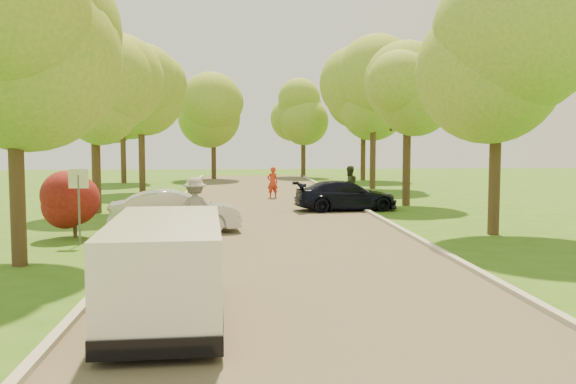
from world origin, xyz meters
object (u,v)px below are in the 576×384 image
object	(u,v)px
dark_sedan	(346,196)
longboard	(195,242)
person_striped	(273,183)
silver_sedan	(175,212)
minivan	(166,268)
skateboarder	(195,210)
person_olive	(349,186)
street_sign	(79,190)

from	to	relation	value
dark_sedan	longboard	xyz separation A→B (m)	(-5.80, -8.59, -0.53)
longboard	person_striped	xyz separation A→B (m)	(3.02, 14.50, 0.70)
silver_sedan	person_striped	size ratio (longest dim) A/B	2.60
longboard	person_striped	distance (m)	14.83
person_striped	minivan	bearing A→B (deg)	64.49
longboard	skateboarder	size ratio (longest dim) A/B	0.53
silver_sedan	dark_sedan	xyz separation A→B (m)	(6.60, 5.94, -0.05)
minivan	person_olive	xyz separation A→B (m)	(6.30, 18.15, 0.01)
minivan	person_olive	size ratio (longest dim) A/B	2.56
minivan	silver_sedan	size ratio (longest dim) A/B	1.11
person_striped	person_olive	size ratio (longest dim) A/B	0.89
dark_sedan	person_olive	world-z (taller)	person_olive
dark_sedan	person_olive	bearing A→B (deg)	-20.02
street_sign	skateboarder	distance (m)	3.37
silver_sedan	person_olive	xyz separation A→B (m)	(7.10, 7.98, 0.22)
silver_sedan	person_striped	xyz separation A→B (m)	(3.82, 11.85, 0.12)
person_striped	longboard	bearing A→B (deg)	60.54
silver_sedan	dark_sedan	size ratio (longest dim) A/B	0.95
street_sign	person_olive	world-z (taller)	street_sign
minivan	skateboarder	xyz separation A→B (m)	(0.00, 7.52, 0.14)
minivan	longboard	bearing A→B (deg)	87.46
person_striped	person_olive	world-z (taller)	person_olive
street_sign	person_striped	world-z (taller)	street_sign
street_sign	person_olive	distance (m)	14.00
dark_sedan	person_striped	distance (m)	6.53
longboard	minivan	bearing A→B (deg)	76.52
silver_sedan	person_striped	world-z (taller)	person_striped
skateboarder	person_olive	bearing A→B (deg)	-134.11
dark_sedan	person_olive	distance (m)	2.11
minivan	person_olive	world-z (taller)	person_olive
minivan	skateboarder	distance (m)	7.52
person_striped	person_olive	bearing A→B (deg)	112.58
street_sign	skateboarder	size ratio (longest dim) A/B	1.19
minivan	dark_sedan	size ratio (longest dim) A/B	1.06
silver_sedan	minivan	bearing A→B (deg)	177.71
street_sign	person_striped	bearing A→B (deg)	65.73
longboard	skateboarder	distance (m)	0.93
minivan	person_striped	distance (m)	22.22
silver_sedan	person_olive	size ratio (longest dim) A/B	2.31
street_sign	person_striped	distance (m)	15.41
minivan	silver_sedan	xyz separation A→B (m)	(-0.80, 10.17, -0.21)
skateboarder	longboard	bearing A→B (deg)	-103.46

